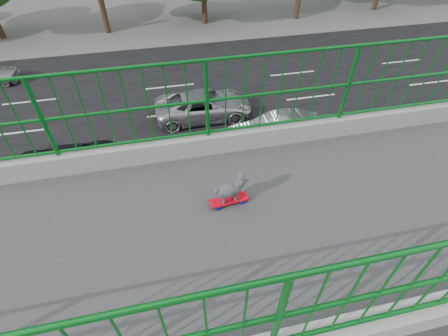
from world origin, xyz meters
TOP-DOWN VIEW (x-y plane):
  - road at (-13.00, 0.00)m, footprint 18.00×90.00m
  - footbridge at (0.00, 0.00)m, footprint 3.00×24.00m
  - railing at (0.00, 0.00)m, footprint 3.00×24.00m
  - skateboard at (-0.36, 0.06)m, footprint 0.19×0.50m
  - poodle at (-0.36, 0.08)m, footprint 0.20×0.43m
  - car_0 at (-6.00, 0.65)m, footprint 1.71×4.25m
  - car_1 at (-9.20, 4.50)m, footprint 1.66×4.75m
  - car_2 at (-12.40, 1.54)m, footprint 2.34×5.08m
  - car_5 at (-6.00, -1.55)m, footprint 1.55×4.45m
  - car_6 at (-9.20, -5.27)m, footprint 2.21×4.79m

SIDE VIEW (x-z plane):
  - road at x=-13.00m, z-range 0.00..0.02m
  - car_6 at x=-9.20m, z-range 0.00..1.33m
  - car_2 at x=-12.40m, z-range 0.00..1.41m
  - car_0 at x=-6.00m, z-range 0.00..1.45m
  - car_5 at x=-6.00m, z-range 0.00..1.47m
  - car_1 at x=-9.20m, z-range 0.00..1.57m
  - footbridge at x=0.00m, z-range 1.72..8.72m
  - skateboard at x=-0.36m, z-range 7.02..7.08m
  - railing at x=0.00m, z-range 6.50..7.92m
  - poodle at x=-0.36m, z-range 7.08..7.43m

